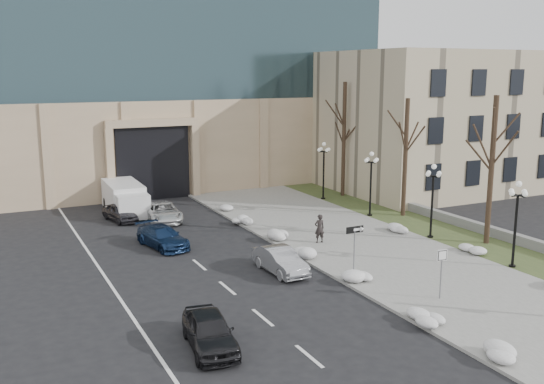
{
  "coord_description": "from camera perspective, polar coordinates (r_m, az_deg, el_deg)",
  "views": [
    {
      "loc": [
        -16.97,
        -16.0,
        10.39
      ],
      "look_at": [
        -1.72,
        14.73,
        3.5
      ],
      "focal_mm": 40.0,
      "sensor_mm": 36.0,
      "label": 1
    }
  ],
  "objects": [
    {
      "name": "tree_near",
      "position": [
        38.1,
        20.07,
        3.79
      ],
      "size": [
        3.2,
        3.2,
        9.0
      ],
      "color": "black",
      "rests_on": "ground"
    },
    {
      "name": "car_c",
      "position": [
        36.86,
        -10.26,
        -4.19
      ],
      "size": [
        2.64,
        4.62,
        1.26
      ],
      "primitive_type": "imported",
      "rotation": [
        0.0,
        0.0,
        0.21
      ],
      "color": "navy",
      "rests_on": "ground"
    },
    {
      "name": "curb",
      "position": [
        35.52,
        1.57,
        -5.54
      ],
      "size": [
        0.3,
        40.0,
        0.14
      ],
      "primitive_type": "cube",
      "color": "#979691",
      "rests_on": "ground"
    },
    {
      "name": "car_b",
      "position": [
        31.79,
        0.79,
        -6.46
      ],
      "size": [
        1.53,
        4.06,
        1.33
      ],
      "primitive_type": "imported",
      "rotation": [
        0.0,
        0.0,
        0.03
      ],
      "color": "#96989D",
      "rests_on": "ground"
    },
    {
      "name": "snow_clump_b",
      "position": [
        26.41,
        14.19,
        -11.48
      ],
      "size": [
        1.1,
        1.6,
        0.36
      ],
      "primitive_type": "ellipsoid",
      "color": "silver",
      "rests_on": "sidewalk"
    },
    {
      "name": "snow_clump_d",
      "position": [
        33.91,
        3.62,
        -5.98
      ],
      "size": [
        1.1,
        1.6,
        0.36
      ],
      "primitive_type": "ellipsoid",
      "color": "silver",
      "rests_on": "sidewalk"
    },
    {
      "name": "lamppost_d",
      "position": [
        49.14,
        4.89,
        2.75
      ],
      "size": [
        1.18,
        1.18,
        4.76
      ],
      "color": "black",
      "rests_on": "ground"
    },
    {
      "name": "car_a",
      "position": [
        23.66,
        -5.88,
        -12.9
      ],
      "size": [
        2.21,
        4.29,
        1.4
      ],
      "primitive_type": "imported",
      "rotation": [
        0.0,
        0.0,
        -0.14
      ],
      "color": "black",
      "rests_on": "ground"
    },
    {
      "name": "snow_clump_g",
      "position": [
        45.27,
        -4.69,
        -1.56
      ],
      "size": [
        1.1,
        1.6,
        0.36
      ],
      "primitive_type": "ellipsoid",
      "color": "silver",
      "rests_on": "sidewalk"
    },
    {
      "name": "pedestrian",
      "position": [
        36.85,
        4.49,
        -3.44
      ],
      "size": [
        0.68,
        0.49,
        1.76
      ],
      "primitive_type": "imported",
      "rotation": [
        0.0,
        0.0,
        3.04
      ],
      "color": "black",
      "rests_on": "sidewalk"
    },
    {
      "name": "ground",
      "position": [
        25.54,
        18.99,
        -13.31
      ],
      "size": [
        160.0,
        160.0,
        0.0
      ],
      "primitive_type": "plane",
      "color": "black",
      "rests_on": "ground"
    },
    {
      "name": "tree_mid",
      "position": [
        43.98,
        12.5,
        4.71
      ],
      "size": [
        3.2,
        3.2,
        8.5
      ],
      "color": "black",
      "rests_on": "ground"
    },
    {
      "name": "classical_building",
      "position": [
        58.93,
        15.21,
        6.69
      ],
      "size": [
        22.0,
        18.12,
        12.0
      ],
      "color": "tan",
      "rests_on": "ground"
    },
    {
      "name": "grass_strip",
      "position": [
        41.65,
        15.09,
        -3.42
      ],
      "size": [
        4.0,
        40.0,
        0.1
      ],
      "primitive_type": "cube",
      "color": "#354623",
      "rests_on": "ground"
    },
    {
      "name": "tree_far",
      "position": [
        50.37,
        6.81,
        6.45
      ],
      "size": [
        3.2,
        3.2,
        9.5
      ],
      "color": "black",
      "rests_on": "ground"
    },
    {
      "name": "lamppost_a",
      "position": [
        34.3,
        22.02,
        -1.81
      ],
      "size": [
        1.18,
        1.18,
        4.76
      ],
      "color": "black",
      "rests_on": "ground"
    },
    {
      "name": "car_e",
      "position": [
        43.85,
        -14.12,
        -1.88
      ],
      "size": [
        2.15,
        3.81,
        1.22
      ],
      "primitive_type": "imported",
      "rotation": [
        0.0,
        0.0,
        0.21
      ],
      "color": "#2F2E33",
      "rests_on": "ground"
    },
    {
      "name": "car_d",
      "position": [
        43.18,
        -10.24,
        -1.86
      ],
      "size": [
        2.58,
        4.87,
        1.3
      ],
      "primitive_type": "imported",
      "rotation": [
        0.0,
        0.0,
        -0.09
      ],
      "color": "silver",
      "rests_on": "ground"
    },
    {
      "name": "snow_clump_e",
      "position": [
        37.77,
        0.71,
        -4.14
      ],
      "size": [
        1.1,
        1.6,
        0.36
      ],
      "primitive_type": "ellipsoid",
      "color": "silver",
      "rests_on": "sidewalk"
    },
    {
      "name": "sidewalk",
      "position": [
        37.76,
        7.63,
        -4.62
      ],
      "size": [
        9.0,
        40.0,
        0.12
      ],
      "primitive_type": "cube",
      "color": "#979691",
      "rests_on": "ground"
    },
    {
      "name": "lamppost_b",
      "position": [
        38.79,
        14.89,
        0.1
      ],
      "size": [
        1.18,
        1.18,
        4.76
      ],
      "color": "black",
      "rests_on": "ground"
    },
    {
      "name": "stone_wall",
      "position": [
        44.32,
        15.35,
        -2.15
      ],
      "size": [
        0.5,
        30.0,
        0.7
      ],
      "primitive_type": "cube",
      "color": "gray",
      "rests_on": "ground"
    },
    {
      "name": "lamppost_c",
      "position": [
        43.79,
        9.3,
        1.59
      ],
      "size": [
        1.18,
        1.18,
        4.76
      ],
      "color": "black",
      "rests_on": "ground"
    },
    {
      "name": "snow_clump_f",
      "position": [
        41.5,
        -2.73,
        -2.73
      ],
      "size": [
        1.1,
        1.6,
        0.36
      ],
      "primitive_type": "ellipsoid",
      "color": "silver",
      "rests_on": "sidewalk"
    },
    {
      "name": "one_way_sign",
      "position": [
        30.59,
        8.06,
        -4.08
      ],
      "size": [
        1.04,
        0.27,
        2.8
      ],
      "rotation": [
        0.0,
        0.0,
        0.0
      ],
      "color": "slate",
      "rests_on": "ground"
    },
    {
      "name": "keep_sign",
      "position": [
        28.72,
        15.68,
        -6.49
      ],
      "size": [
        0.53,
        0.11,
        2.45
      ],
      "rotation": [
        0.0,
        0.0,
        -0.12
      ],
      "color": "slate",
      "rests_on": "ground"
    },
    {
      "name": "snow_clump_j",
      "position": [
        40.33,
        11.95,
        -3.38
      ],
      "size": [
        1.1,
        1.6,
        0.36
      ],
      "primitive_type": "ellipsoid",
      "color": "silver",
      "rests_on": "sidewalk"
    },
    {
      "name": "snow_clump_i",
      "position": [
        36.53,
        17.88,
        -5.24
      ],
      "size": [
        1.1,
        1.6,
        0.36
      ],
      "primitive_type": "ellipsoid",
      "color": "silver",
      "rests_on": "sidewalk"
    },
    {
      "name": "snow_clump_a",
      "position": [
        24.05,
        21.2,
        -14.27
      ],
      "size": [
        1.1,
        1.6,
        0.36
      ],
      "primitive_type": "ellipsoid",
      "color": "silver",
      "rests_on": "sidewalk"
    },
    {
      "name": "snow_clump_c",
      "position": [
        30.54,
        8.27,
        -8.06
      ],
      "size": [
        1.1,
        1.6,
        0.36
      ],
      "primitive_type": "ellipsoid",
      "color": "silver",
      "rests_on": "sidewalk"
    },
    {
      "name": "box_truck",
      "position": [
        46.39,
        -13.66,
        -0.6
      ],
      "size": [
        2.55,
        6.8,
        2.14
      ],
      "rotation": [
        0.0,
        0.0,
        -0.03
      ],
      "color": "silver",
      "rests_on": "ground"
    }
  ]
}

